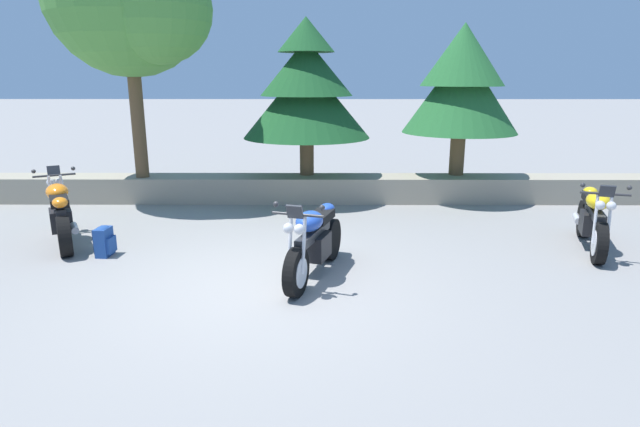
{
  "coord_description": "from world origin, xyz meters",
  "views": [
    {
      "loc": [
        0.81,
        -6.43,
        2.65
      ],
      "look_at": [
        0.77,
        1.2,
        0.65
      ],
      "focal_mm": 29.27,
      "sensor_mm": 36.0,
      "label": 1
    }
  ],
  "objects_px": {
    "motorcycle_yellow_far_right": "(593,220)",
    "pine_tree_mid_right": "(462,81)",
    "motorcycle_blue_centre": "(314,242)",
    "rider_backpack": "(104,241)",
    "pine_tree_mid_left": "(306,88)",
    "motorcycle_orange_near_left": "(61,214)"
  },
  "relations": [
    {
      "from": "rider_backpack",
      "to": "pine_tree_mid_left",
      "type": "height_order",
      "value": "pine_tree_mid_left"
    },
    {
      "from": "motorcycle_orange_near_left",
      "to": "rider_backpack",
      "type": "distance_m",
      "value": 1.17
    },
    {
      "from": "motorcycle_yellow_far_right",
      "to": "pine_tree_mid_right",
      "type": "xyz_separation_m",
      "value": [
        -1.28,
        3.57,
        2.08
      ]
    },
    {
      "from": "pine_tree_mid_left",
      "to": "pine_tree_mid_right",
      "type": "distance_m",
      "value": 3.32
    },
    {
      "from": "motorcycle_blue_centre",
      "to": "rider_backpack",
      "type": "xyz_separation_m",
      "value": [
        -3.2,
        0.83,
        -0.24
      ]
    },
    {
      "from": "motorcycle_blue_centre",
      "to": "motorcycle_yellow_far_right",
      "type": "bearing_deg",
      "value": 15.13
    },
    {
      "from": "motorcycle_yellow_far_right",
      "to": "pine_tree_mid_left",
      "type": "relative_size",
      "value": 0.6
    },
    {
      "from": "motorcycle_orange_near_left",
      "to": "pine_tree_mid_right",
      "type": "bearing_deg",
      "value": 24.37
    },
    {
      "from": "rider_backpack",
      "to": "pine_tree_mid_right",
      "type": "xyz_separation_m",
      "value": [
        6.29,
        3.92,
        2.32
      ]
    },
    {
      "from": "rider_backpack",
      "to": "pine_tree_mid_left",
      "type": "xyz_separation_m",
      "value": [
        2.97,
        3.91,
        2.18
      ]
    },
    {
      "from": "motorcycle_blue_centre",
      "to": "pine_tree_mid_right",
      "type": "bearing_deg",
      "value": 56.97
    },
    {
      "from": "motorcycle_yellow_far_right",
      "to": "rider_backpack",
      "type": "height_order",
      "value": "motorcycle_yellow_far_right"
    },
    {
      "from": "pine_tree_mid_right",
      "to": "motorcycle_yellow_far_right",
      "type": "bearing_deg",
      "value": -70.31
    },
    {
      "from": "motorcycle_orange_near_left",
      "to": "motorcycle_yellow_far_right",
      "type": "height_order",
      "value": "same"
    },
    {
      "from": "pine_tree_mid_right",
      "to": "motorcycle_blue_centre",
      "type": "bearing_deg",
      "value": -123.03
    },
    {
      "from": "motorcycle_yellow_far_right",
      "to": "rider_backpack",
      "type": "xyz_separation_m",
      "value": [
        -7.57,
        -0.35,
        -0.24
      ]
    },
    {
      "from": "motorcycle_blue_centre",
      "to": "rider_backpack",
      "type": "height_order",
      "value": "motorcycle_blue_centre"
    },
    {
      "from": "motorcycle_blue_centre",
      "to": "motorcycle_orange_near_left",
      "type": "bearing_deg",
      "value": 160.49
    },
    {
      "from": "motorcycle_orange_near_left",
      "to": "rider_backpack",
      "type": "bearing_deg",
      "value": -34.02
    },
    {
      "from": "motorcycle_blue_centre",
      "to": "pine_tree_mid_right",
      "type": "distance_m",
      "value": 6.04
    },
    {
      "from": "motorcycle_yellow_far_right",
      "to": "pine_tree_mid_right",
      "type": "relative_size",
      "value": 0.62
    },
    {
      "from": "motorcycle_yellow_far_right",
      "to": "pine_tree_mid_right",
      "type": "bearing_deg",
      "value": 109.69
    }
  ]
}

